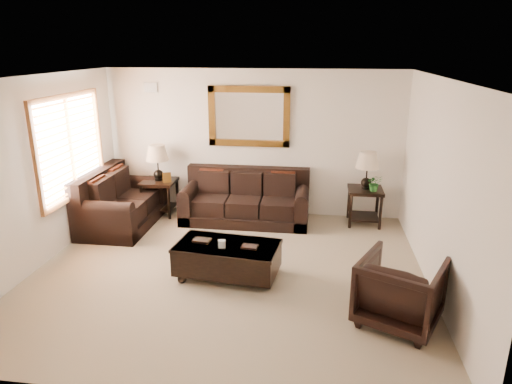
# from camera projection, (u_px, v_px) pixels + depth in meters

# --- Properties ---
(room) EXTENTS (5.51, 5.01, 2.71)m
(room) POSITION_uv_depth(u_px,v_px,m) (226.00, 181.00, 6.12)
(room) COLOR gray
(room) RESTS_ON ground
(window) EXTENTS (0.07, 1.96, 1.66)m
(window) POSITION_uv_depth(u_px,v_px,m) (71.00, 147.00, 7.26)
(window) COLOR white
(window) RESTS_ON room
(mirror) EXTENTS (1.50, 0.06, 1.10)m
(mirror) POSITION_uv_depth(u_px,v_px,m) (249.00, 117.00, 8.30)
(mirror) COLOR #46260E
(mirror) RESTS_ON room
(air_vent) EXTENTS (0.25, 0.02, 0.18)m
(air_vent) POSITION_uv_depth(u_px,v_px,m) (151.00, 87.00, 8.40)
(air_vent) COLOR #999999
(air_vent) RESTS_ON room
(sofa) EXTENTS (2.29, 0.99, 0.94)m
(sofa) POSITION_uv_depth(u_px,v_px,m) (246.00, 202.00, 8.37)
(sofa) COLOR black
(sofa) RESTS_ON room
(loveseat) EXTENTS (1.06, 1.78, 1.00)m
(loveseat) POSITION_uv_depth(u_px,v_px,m) (119.00, 206.00, 8.11)
(loveseat) COLOR black
(loveseat) RESTS_ON room
(end_table_left) EXTENTS (0.61, 0.61, 1.34)m
(end_table_left) POSITION_uv_depth(u_px,v_px,m) (158.00, 170.00, 8.52)
(end_table_left) COLOR black
(end_table_left) RESTS_ON room
(end_table_right) EXTENTS (0.60, 0.60, 1.33)m
(end_table_right) POSITION_uv_depth(u_px,v_px,m) (366.00, 178.00, 8.03)
(end_table_right) COLOR black
(end_table_right) RESTS_ON room
(coffee_table) EXTENTS (1.49, 0.91, 0.60)m
(coffee_table) POSITION_uv_depth(u_px,v_px,m) (228.00, 256.00, 6.31)
(coffee_table) COLOR black
(coffee_table) RESTS_ON room
(armchair) EXTENTS (1.13, 1.10, 0.89)m
(armchair) POSITION_uv_depth(u_px,v_px,m) (401.00, 288.00, 5.20)
(armchair) COLOR black
(armchair) RESTS_ON floor
(potted_plant) EXTENTS (0.31, 0.33, 0.23)m
(potted_plant) POSITION_uv_depth(u_px,v_px,m) (374.00, 185.00, 7.94)
(potted_plant) COLOR #205B1F
(potted_plant) RESTS_ON end_table_right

